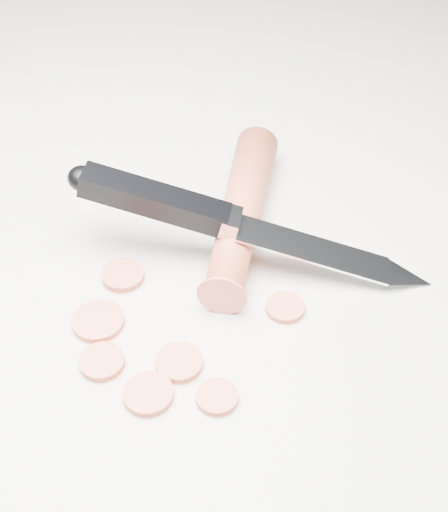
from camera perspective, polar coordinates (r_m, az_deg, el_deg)
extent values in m
plane|color=silver|center=(0.56, -3.20, -2.16)|extent=(2.40, 2.40, 0.00)
cylinder|color=#C44A28|center=(0.59, 1.43, 3.61)|extent=(0.08, 0.19, 0.03)
cylinder|color=#E26042|center=(0.54, -10.04, -5.15)|extent=(0.04, 0.04, 0.01)
cylinder|color=#E26042|center=(0.49, -6.07, -10.92)|extent=(0.03, 0.03, 0.01)
cylinder|color=#E26042|center=(0.56, -8.08, -1.54)|extent=(0.03, 0.03, 0.01)
cylinder|color=#E26042|center=(0.49, -0.55, -11.21)|extent=(0.03, 0.03, 0.01)
cylinder|color=#E26042|center=(0.54, 4.91, -4.11)|extent=(0.03, 0.03, 0.01)
cylinder|color=#E26042|center=(0.51, -9.73, -8.34)|extent=(0.03, 0.03, 0.01)
cylinder|color=#E26042|center=(0.50, -3.60, -8.51)|extent=(0.03, 0.03, 0.01)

